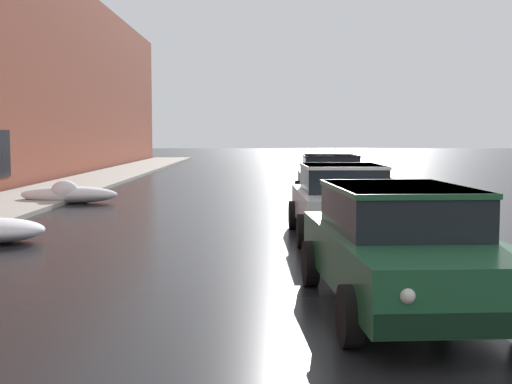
# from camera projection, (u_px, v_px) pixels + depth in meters

# --- Properties ---
(snow_bank_along_left_kerb) EXTENTS (1.92, 0.96, 0.72)m
(snow_bank_along_left_kerb) POSITION_uv_depth(u_px,v_px,m) (366.00, 185.00, 22.86)
(snow_bank_along_left_kerb) COLOR white
(snow_bank_along_left_kerb) RESTS_ON ground
(snow_bank_mid_block_left) EXTENTS (2.84, 1.06, 0.68)m
(snow_bank_mid_block_left) POSITION_uv_depth(u_px,v_px,m) (69.00, 194.00, 20.46)
(snow_bank_mid_block_left) COLOR white
(snow_bank_mid_block_left) RESTS_ON ground
(sedan_green_approaching_near_lane) EXTENTS (2.15, 4.52, 1.42)m
(sedan_green_approaching_near_lane) POSITION_uv_depth(u_px,v_px,m) (402.00, 244.00, 8.08)
(sedan_green_approaching_near_lane) COLOR #1E5633
(sedan_green_approaching_near_lane) RESTS_ON ground
(sedan_white_parked_kerbside_close) EXTENTS (2.02, 4.06, 1.42)m
(sedan_white_parked_kerbside_close) POSITION_uv_depth(u_px,v_px,m) (343.00, 199.00, 13.76)
(sedan_white_parked_kerbside_close) COLOR silver
(sedan_white_parked_kerbside_close) RESTS_ON ground
(sedan_black_parked_kerbside_mid) EXTENTS (2.05, 4.08, 1.42)m
(sedan_black_parked_kerbside_mid) POSITION_uv_depth(u_px,v_px,m) (330.00, 178.00, 20.23)
(sedan_black_parked_kerbside_mid) COLOR black
(sedan_black_parked_kerbside_mid) RESTS_ON ground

